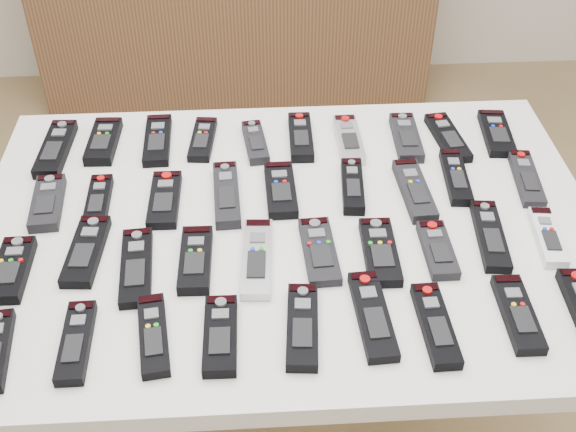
{
  "coord_description": "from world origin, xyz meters",
  "views": [
    {
      "loc": [
        -0.17,
        -1.16,
        1.72
      ],
      "look_at": [
        -0.1,
        -0.07,
        0.8
      ],
      "focal_mm": 45.0,
      "sensor_mm": 36.0,
      "label": 1
    }
  ],
  "objects": [
    {
      "name": "remote_34",
      "position": [
        0.03,
        -0.33,
        0.79
      ],
      "size": [
        0.06,
        0.2,
        0.02
      ],
      "primitive_type": "cube",
      "rotation": [
        0.0,
        0.0,
        0.05
      ],
      "color": "black",
      "rests_on": "table"
    },
    {
      "name": "remote_20",
      "position": [
        -0.49,
        -0.14,
        0.79
      ],
      "size": [
        0.07,
        0.19,
        0.02
      ],
      "primitive_type": "cube",
      "rotation": [
        0.0,
        0.0,
        -0.08
      ],
      "color": "black",
      "rests_on": "table"
    },
    {
      "name": "remote_36",
      "position": [
        0.28,
        -0.34,
        0.79
      ],
      "size": [
        0.06,
        0.17,
        0.02
      ],
      "primitive_type": "cube",
      "rotation": [
        0.0,
        0.0,
        -0.02
      ],
      "color": "black",
      "rests_on": "table"
    },
    {
      "name": "remote_15",
      "position": [
        0.04,
        0.03,
        0.79
      ],
      "size": [
        0.06,
        0.17,
        0.02
      ],
      "primitive_type": "cube",
      "rotation": [
        0.0,
        0.0,
        -0.08
      ],
      "color": "black",
      "rests_on": "table"
    },
    {
      "name": "remote_35",
      "position": [
        0.13,
        -0.36,
        0.79
      ],
      "size": [
        0.05,
        0.18,
        0.02
      ],
      "primitive_type": "cube",
      "rotation": [
        0.0,
        0.0,
        0.03
      ],
      "color": "black",
      "rests_on": "table"
    },
    {
      "name": "remote_32",
      "position": [
        -0.23,
        -0.36,
        0.79
      ],
      "size": [
        0.06,
        0.16,
        0.02
      ],
      "primitive_type": "cube",
      "rotation": [
        0.0,
        0.0,
        -0.01
      ],
      "color": "black",
      "rests_on": "table"
    },
    {
      "name": "remote_24",
      "position": [
        -0.05,
        -0.17,
        0.79
      ],
      "size": [
        0.07,
        0.18,
        0.02
      ],
      "primitive_type": "cube",
      "rotation": [
        0.0,
        0.0,
        0.05
      ],
      "color": "black",
      "rests_on": "table"
    },
    {
      "name": "remote_12",
      "position": [
        -0.35,
        0.01,
        0.79
      ],
      "size": [
        0.06,
        0.17,
        0.02
      ],
      "primitive_type": "cube",
      "rotation": [
        0.0,
        0.0,
        -0.01
      ],
      "color": "black",
      "rests_on": "table"
    },
    {
      "name": "remote_13",
      "position": [
        -0.22,
        0.02,
        0.79
      ],
      "size": [
        0.06,
        0.2,
        0.02
      ],
      "primitive_type": "cube",
      "rotation": [
        0.0,
        0.0,
        0.04
      ],
      "color": "black",
      "rests_on": "table"
    },
    {
      "name": "remote_27",
      "position": [
        0.29,
        -0.14,
        0.79
      ],
      "size": [
        0.07,
        0.2,
        0.02
      ],
      "primitive_type": "cube",
      "rotation": [
        0.0,
        0.0,
        -0.1
      ],
      "color": "black",
      "rests_on": "table"
    },
    {
      "name": "remote_5",
      "position": [
        -0.06,
        0.22,
        0.79
      ],
      "size": [
        0.06,
        0.18,
        0.02
      ],
      "primitive_type": "cube",
      "rotation": [
        0.0,
        0.0,
        -0.02
      ],
      "color": "black",
      "rests_on": "table"
    },
    {
      "name": "sideboard",
      "position": [
        -0.22,
        1.78,
        0.41
      ],
      "size": [
        1.66,
        0.41,
        0.83
      ],
      "primitive_type": "cube",
      "rotation": [
        0.0,
        0.0,
        -0.02
      ],
      "color": "#4B301E",
      "rests_on": "ground"
    },
    {
      "name": "remote_9",
      "position": [
        0.4,
        0.21,
        0.79
      ],
      "size": [
        0.08,
        0.18,
        0.02
      ],
      "primitive_type": "cube",
      "rotation": [
        0.0,
        0.0,
        -0.1
      ],
      "color": "black",
      "rests_on": "table"
    },
    {
      "name": "remote_14",
      "position": [
        -0.11,
        0.03,
        0.79
      ],
      "size": [
        0.06,
        0.17,
        0.02
      ],
      "primitive_type": "cube",
      "rotation": [
        0.0,
        0.0,
        0.02
      ],
      "color": "black",
      "rests_on": "table"
    },
    {
      "name": "remote_33",
      "position": [
        -0.09,
        -0.35,
        0.79
      ],
      "size": [
        0.07,
        0.18,
        0.02
      ],
      "primitive_type": "cube",
      "rotation": [
        0.0,
        0.0,
        -0.08
      ],
      "color": "black",
      "rests_on": "table"
    },
    {
      "name": "remote_25",
      "position": [
        0.07,
        -0.17,
        0.79
      ],
      "size": [
        0.06,
        0.18,
        0.02
      ],
      "primitive_type": "cube",
      "rotation": [
        0.0,
        0.0,
        -0.02
      ],
      "color": "black",
      "rests_on": "table"
    },
    {
      "name": "remote_0",
      "position": [
        -0.61,
        0.2,
        0.79
      ],
      "size": [
        0.07,
        0.2,
        0.02
      ],
      "primitive_type": "cube",
      "rotation": [
        0.0,
        0.0,
        -0.04
      ],
      "color": "black",
      "rests_on": "table"
    },
    {
      "name": "remote_28",
      "position": [
        0.4,
        -0.15,
        0.79
      ],
      "size": [
        0.06,
        0.16,
        0.02
      ],
      "primitive_type": "cube",
      "rotation": [
        0.0,
        0.0,
        -0.11
      ],
      "color": "silver",
      "rests_on": "table"
    },
    {
      "name": "remote_10",
      "position": [
        -0.59,
        0.01,
        0.79
      ],
      "size": [
        0.07,
        0.17,
        0.02
      ],
      "primitive_type": "cube",
      "rotation": [
        0.0,
        0.0,
        0.08
      ],
      "color": "black",
      "rests_on": "table"
    },
    {
      "name": "remote_26",
      "position": [
        0.18,
        -0.18,
        0.79
      ],
      "size": [
        0.05,
        0.15,
        0.02
      ],
      "primitive_type": "cube",
      "rotation": [
        0.0,
        0.0,
        0.0
      ],
      "color": "black",
      "rests_on": "table"
    },
    {
      "name": "remote_3",
      "position": [
        -0.28,
        0.23,
        0.79
      ],
      "size": [
        0.06,
        0.16,
        0.02
      ],
      "primitive_type": "cube",
      "rotation": [
        0.0,
        0.0,
        -0.1
      ],
      "color": "black",
      "rests_on": "table"
    },
    {
      "name": "remote_8",
      "position": [
        0.28,
        0.2,
        0.79
      ],
      "size": [
        0.07,
        0.19,
        0.02
      ],
      "primitive_type": "cube",
      "rotation": [
        0.0,
        0.0,
        0.12
      ],
      "color": "black",
      "rests_on": "table"
    },
    {
      "name": "remote_1",
      "position": [
        -0.51,
        0.23,
        0.79
      ],
      "size": [
        0.07,
        0.17,
        0.02
      ],
      "primitive_type": "cube",
      "rotation": [
        0.0,
        0.0,
        -0.04
      ],
      "color": "black",
      "rests_on": "table"
    },
    {
      "name": "remote_17",
      "position": [
        0.26,
        0.05,
        0.79
      ],
      "size": [
        0.06,
        0.18,
        0.02
      ],
      "primitive_type": "cube",
      "rotation": [
        0.0,
        0.0,
        -0.08
      ],
      "color": "black",
      "rests_on": "table"
    },
    {
      "name": "remote_7",
      "position": [
        0.19,
        0.2,
        0.79
      ],
      "size": [
        0.06,
        0.18,
        0.02
      ],
      "primitive_type": "cube",
      "rotation": [
        0.0,
        0.0,
        -0.03
      ],
      "color": "black",
      "rests_on": "table"
    },
    {
      "name": "remote_2",
      "position": [
        -0.38,
        0.23,
        0.79
      ],
      "size": [
        0.06,
        0.19,
        0.02
      ],
      "primitive_type": "cube",
      "rotation": [
        0.0,
        0.0,
        0.02
      ],
      "color": "black",
      "rests_on": "table"
    },
    {
      "name": "remote_30",
      "position": [
        -0.47,
        -0.36,
        0.79
      ],
      "size": [
        0.05,
        0.17,
        0.02
      ],
      "primitive_type": "cube",
      "rotation": [
        0.0,
        0.0,
        0.01
      ],
      "color": "black",
      "rests_on": "table"
    },
    {
      "name": "remote_18",
      "position": [
        0.41,
        0.04,
        0.79
      ],
      "size": [
        0.07,
        0.19,
        0.02
      ],
      "primitive_type": "cube",
      "rotation": [
        0.0,
        0.0,
        -0.11
      ],
      "color": "black",
      "rests_on": "table"
    },
    {
      "name": "remote_4",
      "position": [
        -0.16,
        0.2,
        0.79
      ],
      "size": [
        0.06,
        0.16,
        0.02
      ],
      "primitive_type": "cube",
      "rotation": [
        0.0,
        0.0,
        0.11
      ],
      "color": "black",
      "rests_on": "table"
    },
    {
      "name": "remote_31",
      "position": [
        -0.34,
        -0.35,
        0.79
      ],
      "size": [
        0.07,
        0.18,
        0.02
      ],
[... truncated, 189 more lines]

